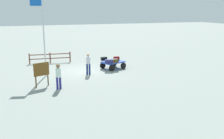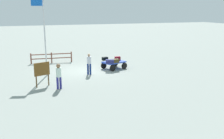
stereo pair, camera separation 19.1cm
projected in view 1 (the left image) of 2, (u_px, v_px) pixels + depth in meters
name	position (u px, v px, depth m)	size (l,w,h in m)	color
ground_plane	(84.00, 71.00, 20.83)	(120.00, 120.00, 0.00)	gray
luggage_cart	(113.00, 63.00, 21.46)	(2.10, 1.81, 0.62)	blue
suitcase_maroon	(109.00, 61.00, 20.66)	(0.70, 0.51, 0.29)	navy
suitcase_navy	(115.00, 61.00, 20.93)	(0.59, 0.41, 0.29)	#43381A
suitcase_tan	(116.00, 58.00, 21.83)	(0.44, 0.29, 0.32)	maroon
suitcase_grey	(104.00, 59.00, 21.83)	(0.52, 0.36, 0.28)	black
worker_lead	(58.00, 75.00, 15.91)	(0.40, 0.40, 1.60)	navy
worker_trailing	(88.00, 63.00, 19.43)	(0.43, 0.43, 1.60)	navy
flagpole	(43.00, 32.00, 18.59)	(0.86, 0.21, 5.64)	silver
signboard	(41.00, 71.00, 16.44)	(0.99, 0.40, 1.56)	#4C3319
wooden_fence	(50.00, 57.00, 23.71)	(3.74, 0.39, 0.96)	brown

